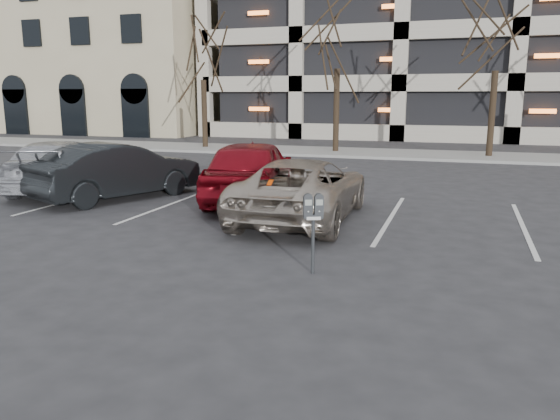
% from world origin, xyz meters
% --- Properties ---
extents(ground, '(140.00, 140.00, 0.00)m').
position_xyz_m(ground, '(0.00, 0.00, 0.00)').
color(ground, '#28282B').
rests_on(ground, ground).
extents(sidewalk, '(80.00, 4.00, 0.12)m').
position_xyz_m(sidewalk, '(0.00, 16.00, 0.06)').
color(sidewalk, gray).
rests_on(sidewalk, ground).
extents(stall_lines, '(16.90, 5.20, 0.00)m').
position_xyz_m(stall_lines, '(-1.40, 2.30, 0.01)').
color(stall_lines, silver).
rests_on(stall_lines, ground).
extents(office_building, '(26.00, 16.20, 15.00)m').
position_xyz_m(office_building, '(-28.00, 29.92, 7.49)').
color(office_building, tan).
rests_on(office_building, ground).
extents(tree_a, '(3.46, 3.46, 7.87)m').
position_xyz_m(tree_a, '(-10.00, 16.00, 5.69)').
color(tree_a, black).
rests_on(tree_a, ground).
extents(tree_b, '(3.91, 3.91, 8.89)m').
position_xyz_m(tree_b, '(-3.00, 16.00, 6.43)').
color(tree_b, black).
rests_on(tree_b, ground).
extents(tree_c, '(3.72, 3.72, 8.46)m').
position_xyz_m(tree_c, '(4.00, 16.00, 6.12)').
color(tree_c, black).
rests_on(tree_c, ground).
extents(parking_meter, '(0.34, 0.24, 1.25)m').
position_xyz_m(parking_meter, '(0.74, -2.10, 0.96)').
color(parking_meter, black).
rests_on(parking_meter, ground).
extents(suv_silver, '(2.43, 5.04, 1.39)m').
position_xyz_m(suv_silver, '(-0.50, 1.58, 0.69)').
color(suv_silver, '#B7AA9B').
rests_on(suv_silver, ground).
extents(car_red, '(2.93, 5.21, 1.67)m').
position_xyz_m(car_red, '(-2.33, 3.10, 0.84)').
color(car_red, maroon).
rests_on(car_red, ground).
extents(car_dark, '(3.30, 4.87, 1.52)m').
position_xyz_m(car_dark, '(-5.94, 2.42, 0.76)').
color(car_dark, black).
rests_on(car_dark, ground).
extents(car_silver, '(3.66, 5.48, 1.47)m').
position_xyz_m(car_silver, '(-8.26, 3.03, 0.74)').
color(car_silver, '#B1B4B9').
rests_on(car_silver, ground).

